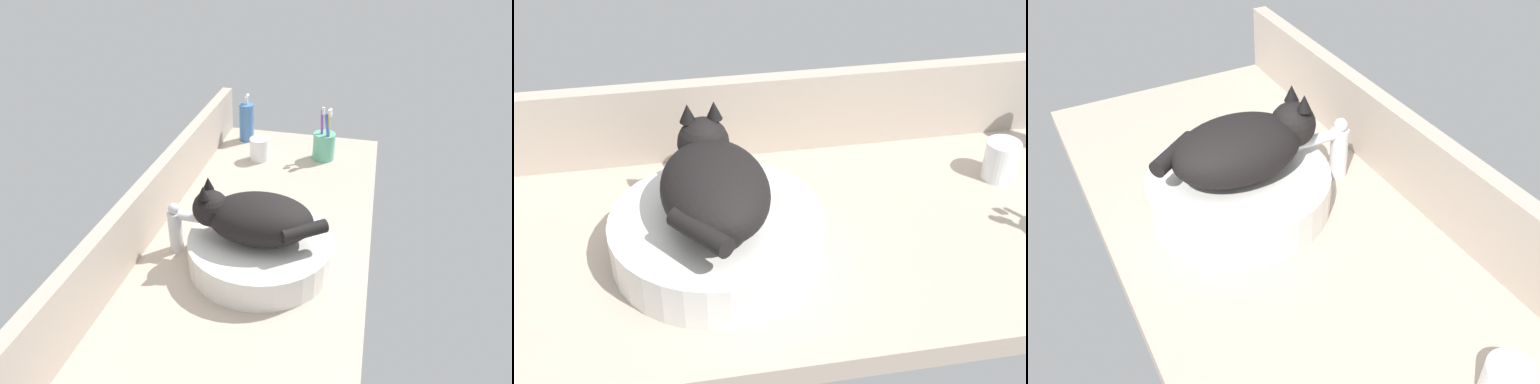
# 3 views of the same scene
# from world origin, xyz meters

# --- Properties ---
(ground_plane) EXTENTS (1.35, 0.59, 0.04)m
(ground_plane) POSITION_xyz_m (0.00, 0.00, -0.02)
(ground_plane) COLOR #B2A08E
(backsplash_panel) EXTENTS (1.35, 0.04, 0.16)m
(backsplash_panel) POSITION_xyz_m (0.00, 0.28, 0.08)
(backsplash_panel) COLOR #AD9E8E
(backsplash_panel) RESTS_ON ground_plane
(sink_basin) EXTENTS (0.35, 0.35, 0.08)m
(sink_basin) POSITION_xyz_m (-0.13, -0.04, 0.04)
(sink_basin) COLOR silver
(sink_basin) RESTS_ON ground_plane
(cat) EXTENTS (0.18, 0.32, 0.14)m
(cat) POSITION_xyz_m (-0.13, -0.02, 0.13)
(cat) COLOR black
(cat) RESTS_ON sink_basin
(faucet) EXTENTS (0.04, 0.12, 0.14)m
(faucet) POSITION_xyz_m (-0.12, 0.17, 0.07)
(faucet) COLOR silver
(faucet) RESTS_ON ground_plane
(soap_dispenser) EXTENTS (0.05, 0.05, 0.17)m
(soap_dispenser) POSITION_xyz_m (0.57, 0.18, 0.07)
(soap_dispenser) COLOR #3F72B2
(soap_dispenser) RESTS_ON ground_plane
(toothbrush_cup) EXTENTS (0.07, 0.07, 0.19)m
(toothbrush_cup) POSITION_xyz_m (0.48, -0.12, 0.05)
(toothbrush_cup) COLOR #5BB28E
(toothbrush_cup) RESTS_ON ground_plane
(water_glass) EXTENTS (0.07, 0.07, 0.08)m
(water_glass) POSITION_xyz_m (0.43, 0.10, 0.03)
(water_glass) COLOR white
(water_glass) RESTS_ON ground_plane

